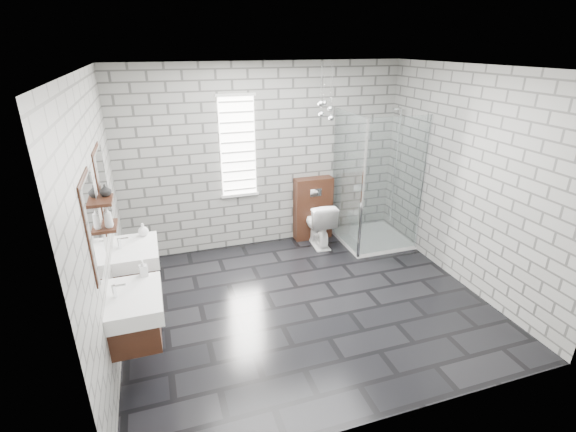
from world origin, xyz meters
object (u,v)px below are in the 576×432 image
shower_enclosure (372,214)px  vanity_left (131,304)px  vanity_right (132,254)px  cistern_panel (313,208)px  toilet (319,223)px

shower_enclosure → vanity_left: bearing=-152.8°
vanity_right → cistern_panel: size_ratio=1.57×
vanity_right → vanity_left: bearing=-90.0°
cistern_panel → shower_enclosure: shower_enclosure is taller
vanity_right → cistern_panel: (2.65, 1.27, -0.26)m
shower_enclosure → toilet: 0.82m
cistern_panel → shower_enclosure: bearing=-34.2°
vanity_right → shower_enclosure: (3.41, 0.75, -0.25)m
vanity_left → shower_enclosure: size_ratio=0.77×
vanity_right → toilet: vanity_right is taller
vanity_left → toilet: (2.65, 2.02, -0.40)m
vanity_left → cistern_panel: vanity_left is taller
vanity_right → cistern_panel: 2.95m
cistern_panel → shower_enclosure: (0.76, -0.52, 0.00)m
cistern_panel → shower_enclosure: 0.92m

